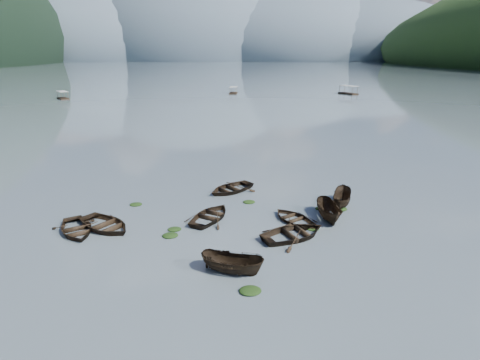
{
  "coord_description": "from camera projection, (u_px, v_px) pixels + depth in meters",
  "views": [
    {
      "loc": [
        -1.77,
        -19.8,
        12.74
      ],
      "look_at": [
        0.0,
        12.0,
        2.0
      ],
      "focal_mm": 28.0,
      "sensor_mm": 36.0,
      "label": 1
    }
  ],
  "objects": [
    {
      "name": "weed_clump_6",
      "position": [
        249.0,
        202.0,
        33.83
      ],
      "size": [
        1.1,
        0.92,
        0.23
      ],
      "primitive_type": "ellipsoid",
      "color": "black",
      "rests_on": "ground"
    },
    {
      "name": "haze_mtn_b",
      "position": [
        193.0,
        60.0,
        871.24
      ],
      "size": [
        520.0,
        520.0,
        340.0
      ],
      "primitive_type": "ellipsoid",
      "color": "#475666",
      "rests_on": "ground"
    },
    {
      "name": "haze_mtn_a",
      "position": [
        106.0,
        60.0,
        860.71
      ],
      "size": [
        520.0,
        520.0,
        280.0
      ],
      "primitive_type": "ellipsoid",
      "color": "#475666",
      "rests_on": "ground"
    },
    {
      "name": "rowboat_1",
      "position": [
        211.0,
        219.0,
        30.5
      ],
      "size": [
        5.19,
        5.68,
        0.96
      ],
      "primitive_type": "imported",
      "rotation": [
        0.0,
        0.0,
        2.62
      ],
      "color": "black",
      "rests_on": "ground"
    },
    {
      "name": "weed_clump_0",
      "position": [
        170.0,
        236.0,
        27.56
      ],
      "size": [
        1.19,
        0.97,
        0.26
      ],
      "primitive_type": "ellipsoid",
      "color": "black",
      "rests_on": "ground"
    },
    {
      "name": "rowboat_4",
      "position": [
        294.0,
        237.0,
        27.39
      ],
      "size": [
        6.05,
        5.29,
        1.04
      ],
      "primitive_type": "imported",
      "rotation": [
        0.0,
        0.0,
        1.97
      ],
      "color": "black",
      "rests_on": "ground"
    },
    {
      "name": "weed_clump_7",
      "position": [
        340.0,
        210.0,
        32.26
      ],
      "size": [
        1.19,
        0.96,
        0.26
      ],
      "primitive_type": "ellipsoid",
      "color": "black",
      "rests_on": "ground"
    },
    {
      "name": "haze_mtn_c",
      "position": [
        278.0,
        60.0,
        881.76
      ],
      "size": [
        520.0,
        520.0,
        260.0
      ],
      "primitive_type": "ellipsoid",
      "color": "#475666",
      "rests_on": "ground"
    },
    {
      "name": "rowboat_7",
      "position": [
        231.0,
        191.0,
        36.63
      ],
      "size": [
        6.02,
        5.8,
        1.02
      ],
      "primitive_type": "imported",
      "rotation": [
        0.0,
        0.0,
        5.39
      ],
      "color": "black",
      "rests_on": "ground"
    },
    {
      "name": "rowboat_6",
      "position": [
        105.0,
        228.0,
        28.79
      ],
      "size": [
        6.21,
        6.04,
        1.05
      ],
      "primitive_type": "imported",
      "rotation": [
        0.0,
        0.0,
        0.87
      ],
      "color": "black",
      "rests_on": "ground"
    },
    {
      "name": "weed_clump_3",
      "position": [
        320.0,
        209.0,
        32.42
      ],
      "size": [
        0.88,
        0.74,
        0.2
      ],
      "primitive_type": "ellipsoid",
      "color": "black",
      "rests_on": "ground"
    },
    {
      "name": "rowboat_5",
      "position": [
        329.0,
        219.0,
        30.45
      ],
      "size": [
        1.64,
        4.28,
        1.65
      ],
      "primitive_type": "imported",
      "rotation": [
        0.0,
        0.0,
        -0.01
      ],
      "color": "black",
      "rests_on": "ground"
    },
    {
      "name": "pontoon_centre",
      "position": [
        233.0,
        94.0,
        127.17
      ],
      "size": [
        3.18,
        5.95,
        2.17
      ],
      "primitive_type": null,
      "rotation": [
        0.0,
        0.0,
        -0.15
      ],
      "color": "black",
      "rests_on": "ground"
    },
    {
      "name": "weed_clump_1",
      "position": [
        175.0,
        230.0,
        28.56
      ],
      "size": [
        1.06,
        0.85,
        0.23
      ],
      "primitive_type": "ellipsoid",
      "color": "black",
      "rests_on": "ground"
    },
    {
      "name": "rowboat_3",
      "position": [
        293.0,
        220.0,
        30.17
      ],
      "size": [
        4.55,
        4.95,
        0.84
      ],
      "primitive_type": "imported",
      "rotation": [
        0.0,
        0.0,
        3.68
      ],
      "color": "black",
      "rests_on": "ground"
    },
    {
      "name": "rowboat_0",
      "position": [
        77.0,
        232.0,
        28.21
      ],
      "size": [
        5.01,
        5.57,
        0.95
      ],
      "primitive_type": "imported",
      "rotation": [
        0.0,
        0.0,
        0.48
      ],
      "color": "black",
      "rests_on": "ground"
    },
    {
      "name": "weed_clump_5",
      "position": [
        136.0,
        205.0,
        33.27
      ],
      "size": [
        1.12,
        0.9,
        0.24
      ],
      "primitive_type": "ellipsoid",
      "color": "black",
      "rests_on": "ground"
    },
    {
      "name": "weed_clump_4",
      "position": [
        313.0,
        229.0,
        28.66
      ],
      "size": [
        1.02,
        0.81,
        0.21
      ],
      "primitive_type": "ellipsoid",
      "color": "black",
      "rests_on": "ground"
    },
    {
      "name": "pontoon_left",
      "position": [
        63.0,
        99.0,
        111.95
      ],
      "size": [
        5.1,
        6.01,
        2.17
      ],
      "primitive_type": null,
      "rotation": [
        0.0,
        0.0,
        0.59
      ],
      "color": "black",
      "rests_on": "ground"
    },
    {
      "name": "pontoon_right",
      "position": [
        348.0,
        94.0,
        125.64
      ],
      "size": [
        5.51,
        7.45,
        2.64
      ],
      "primitive_type": null,
      "rotation": [
        0.0,
        0.0,
        0.44
      ],
      "color": "black",
      "rests_on": "ground"
    },
    {
      "name": "rowboat_2",
      "position": [
        232.0,
        273.0,
        22.98
      ],
      "size": [
        4.32,
        2.88,
        1.56
      ],
      "primitive_type": "imported",
      "rotation": [
        0.0,
        0.0,
        1.2
      ],
      "color": "black",
      "rests_on": "ground"
    },
    {
      "name": "rowboat_8",
      "position": [
        341.0,
        205.0,
        33.23
      ],
      "size": [
        2.93,
        4.28,
        1.55
      ],
      "primitive_type": "imported",
      "rotation": [
        0.0,
        0.0,
        2.75
      ],
      "color": "black",
      "rests_on": "ground"
    },
    {
      "name": "weed_clump_2",
      "position": [
        250.0,
        292.0,
        21.12
      ],
      "size": [
        1.28,
        1.02,
        0.28
      ],
      "primitive_type": "ellipsoid",
      "color": "black",
      "rests_on": "ground"
    },
    {
      "name": "haze_mtn_d",
      "position": [
        353.0,
        60.0,
        891.23
      ],
      "size": [
        520.0,
        520.0,
        220.0
      ],
      "primitive_type": "ellipsoid",
      "color": "#475666",
      "rests_on": "ground"
    },
    {
      "name": "ground_plane",
      "position": [
        251.0,
        273.0,
        22.9
      ],
      "size": [
        2400.0,
        2400.0,
        0.0
      ],
      "primitive_type": "plane",
      "color": "#515E65"
    }
  ]
}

